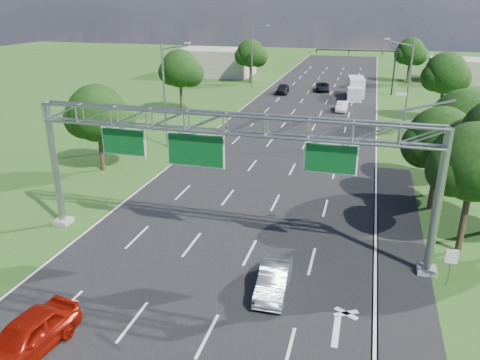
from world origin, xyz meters
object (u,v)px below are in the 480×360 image
(regulatory_sign, at_px, (451,260))
(silver_sedan, at_px, (274,280))
(sign_gantry, at_px, (227,134))
(traffic_signal, at_px, (371,60))
(red_coupe, at_px, (26,337))
(box_truck, at_px, (356,88))

(regulatory_sign, distance_m, silver_sedan, 9.02)
(sign_gantry, height_order, traffic_signal, sign_gantry)
(sign_gantry, xyz_separation_m, red_coupe, (-5.31, -10.97, -6.06))
(regulatory_sign, bearing_deg, red_coupe, -150.22)
(silver_sedan, bearing_deg, red_coupe, -143.71)
(regulatory_sign, bearing_deg, silver_sedan, -161.15)
(sign_gantry, relative_size, box_truck, 2.97)
(regulatory_sign, bearing_deg, sign_gantry, 175.17)
(silver_sedan, height_order, box_truck, box_truck)
(red_coupe, bearing_deg, regulatory_sign, 37.46)
(traffic_signal, distance_m, box_truck, 5.63)
(sign_gantry, relative_size, silver_sedan, 5.77)
(sign_gantry, bearing_deg, red_coupe, -115.85)
(regulatory_sign, relative_size, silver_sedan, 0.52)
(regulatory_sign, relative_size, red_coupe, 0.43)
(red_coupe, distance_m, silver_sedan, 11.34)
(regulatory_sign, height_order, silver_sedan, regulatory_sign)
(sign_gantry, distance_m, regulatory_sign, 13.25)
(sign_gantry, distance_m, silver_sedan, 8.17)
(box_truck, bearing_deg, sign_gantry, -102.25)
(silver_sedan, xyz_separation_m, box_truck, (1.73, 53.18, 0.73))
(sign_gantry, xyz_separation_m, traffic_signal, (7.15, 53.00, -1.72))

